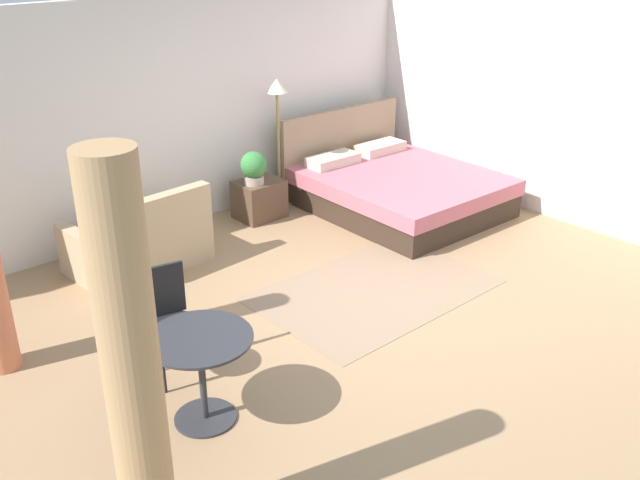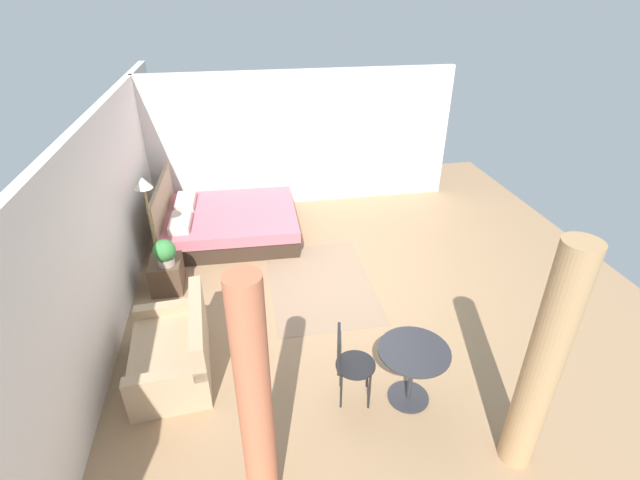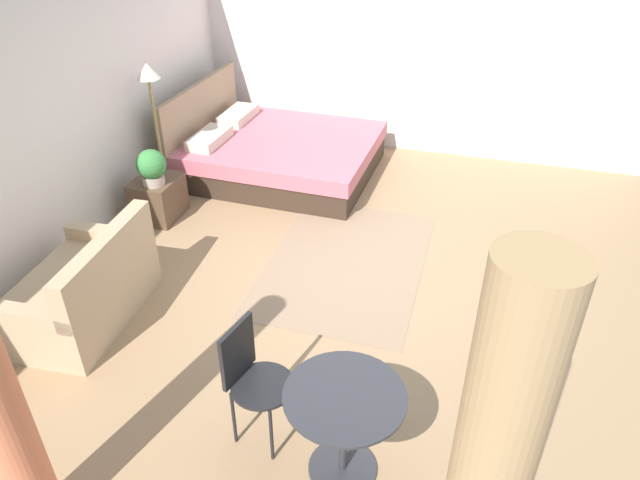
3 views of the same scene
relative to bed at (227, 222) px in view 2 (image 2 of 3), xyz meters
name	(u,v)px [view 2 (image 2 of 3)]	position (x,y,z in m)	size (l,w,h in m)	color
ground_plane	(335,290)	(-1.94, -1.51, -0.27)	(9.35, 8.85, 0.02)	#9E7A56
wall_back	(103,230)	(-1.94, 1.41, 1.02)	(9.35, 0.12, 2.56)	silver
wall_right	(302,139)	(1.24, -1.51, 1.02)	(0.12, 5.85, 2.56)	silver
area_rug	(320,283)	(-1.74, -1.33, -0.26)	(2.22, 1.48, 0.01)	#93755B
bed	(227,222)	(0.00, 0.00, 0.00)	(1.98, 2.30, 1.05)	#38281E
couch	(175,352)	(-3.16, 0.60, 0.02)	(1.36, 0.91, 0.84)	tan
nightstand	(167,274)	(-1.44, 0.87, -0.03)	(0.53, 0.44, 0.46)	brown
potted_plant	(165,252)	(-1.54, 0.83, 0.40)	(0.31, 0.31, 0.39)	tan
floor_lamp	(147,202)	(-1.00, 1.04, 0.94)	(0.31, 0.31, 1.57)	#99844C
balcony_table	(412,365)	(-4.02, -1.89, 0.22)	(0.74, 0.74, 0.68)	#2D2D33
cafe_chair_near_window	(348,359)	(-3.88, -1.23, 0.28)	(0.50, 0.50, 0.89)	black
curtain_left	(543,365)	(-4.86, -2.64, 0.92)	(0.30, 0.30, 2.35)	tan
curtain_right	(255,406)	(-4.86, -0.27, 0.92)	(0.26, 0.26, 2.35)	#D1704C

